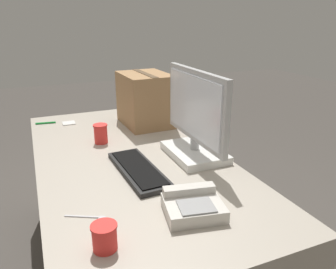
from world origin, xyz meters
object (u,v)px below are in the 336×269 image
object	(u,v)px
monitor	(195,122)
spoon	(92,217)
desk_phone	(193,205)
paper_cup_left	(101,134)
cardboard_box	(145,99)
keyboard	(138,170)
sticky_note_pad	(69,123)
pen_marker	(46,123)
paper_cup_right	(105,237)

from	to	relation	value
monitor	spoon	bearing A→B (deg)	-59.48
monitor	desk_phone	distance (m)	0.54
paper_cup_left	cardboard_box	xyz separation A→B (m)	(-0.23, 0.35, 0.11)
desk_phone	paper_cup_left	size ratio (longest dim) A/B	2.19
keyboard	paper_cup_left	size ratio (longest dim) A/B	4.25
keyboard	sticky_note_pad	bearing A→B (deg)	-169.75
monitor	pen_marker	distance (m)	1.10
pen_marker	cardboard_box	bearing A→B (deg)	-15.20
pen_marker	paper_cup_left	bearing A→B (deg)	-53.73
cardboard_box	desk_phone	bearing A→B (deg)	-10.12
spoon	sticky_note_pad	xyz separation A→B (m)	(-1.15, 0.06, 0.00)
sticky_note_pad	monitor	bearing A→B (deg)	33.08
cardboard_box	spoon	bearing A→B (deg)	-29.46
desk_phone	paper_cup_right	distance (m)	0.34
desk_phone	pen_marker	xyz separation A→B (m)	(-1.31, -0.43, -0.02)
monitor	paper_cup_right	size ratio (longest dim) A/B	6.61
paper_cup_left	paper_cup_right	world-z (taller)	paper_cup_left
spoon	pen_marker	bearing A→B (deg)	121.30
paper_cup_left	cardboard_box	bearing A→B (deg)	123.71
cardboard_box	sticky_note_pad	xyz separation A→B (m)	(-0.20, -0.47, -0.16)
paper_cup_right	sticky_note_pad	bearing A→B (deg)	177.69
paper_cup_left	sticky_note_pad	size ratio (longest dim) A/B	1.33
paper_cup_left	sticky_note_pad	bearing A→B (deg)	-164.00
monitor	keyboard	size ratio (longest dim) A/B	1.23
paper_cup_right	cardboard_box	size ratio (longest dim) A/B	0.23
sticky_note_pad	paper_cup_left	bearing A→B (deg)	16.00
spoon	pen_marker	distance (m)	1.21
desk_phone	keyboard	bearing A→B (deg)	-157.46
paper_cup_right	spoon	xyz separation A→B (m)	(-0.18, -0.01, -0.04)
desk_phone	cardboard_box	world-z (taller)	cardboard_box
sticky_note_pad	paper_cup_right	bearing A→B (deg)	-2.31
pen_marker	sticky_note_pad	distance (m)	0.15
desk_phone	pen_marker	bearing A→B (deg)	-151.17
desk_phone	cardboard_box	distance (m)	1.08
cardboard_box	pen_marker	world-z (taller)	cardboard_box
pen_marker	monitor	bearing A→B (deg)	-44.52
spoon	cardboard_box	world-z (taller)	cardboard_box
keyboard	spoon	size ratio (longest dim) A/B	3.23
pen_marker	sticky_note_pad	xyz separation A→B (m)	(0.05, 0.14, -0.00)
paper_cup_left	spoon	xyz separation A→B (m)	(0.71, -0.19, -0.05)
pen_marker	sticky_note_pad	bearing A→B (deg)	-13.13
spoon	keyboard	bearing A→B (deg)	73.80
paper_cup_right	sticky_note_pad	size ratio (longest dim) A/B	1.05
desk_phone	cardboard_box	size ratio (longest dim) A/B	0.62
keyboard	paper_cup_left	world-z (taller)	paper_cup_left
monitor	spoon	distance (m)	0.70
keyboard	desk_phone	size ratio (longest dim) A/B	1.94
desk_phone	sticky_note_pad	world-z (taller)	desk_phone
desk_phone	cardboard_box	bearing A→B (deg)	-179.22
spoon	sticky_note_pad	distance (m)	1.15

